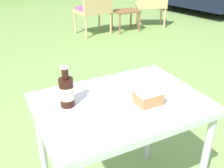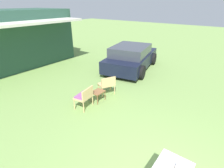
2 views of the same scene
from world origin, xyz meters
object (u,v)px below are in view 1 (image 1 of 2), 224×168
(patio_table, at_px, (121,116))
(garden_side_table, at_px, (126,13))
(wicker_chair_cushioned, at_px, (94,8))
(cake_on_plate, at_px, (147,99))
(cola_bottle_near, at_px, (67,91))
(wicker_chair_plain, at_px, (151,3))

(patio_table, bearing_deg, garden_side_table, 60.11)
(wicker_chair_cushioned, relative_size, cake_on_plate, 3.88)
(patio_table, relative_size, cake_on_plate, 4.14)
(patio_table, bearing_deg, cola_bottle_near, 162.47)
(wicker_chair_cushioned, xyz_separation_m, wicker_chair_plain, (1.24, -0.01, -0.00))
(cola_bottle_near, bearing_deg, garden_side_table, 56.45)
(wicker_chair_cushioned, bearing_deg, wicker_chair_plain, 170.04)
(garden_side_table, height_order, cola_bottle_near, cola_bottle_near)
(wicker_chair_plain, relative_size, patio_table, 0.94)
(patio_table, distance_m, cake_on_plate, 0.18)
(wicker_chair_plain, xyz_separation_m, cake_on_plate, (-2.49, -3.57, 0.31))
(garden_side_table, xyz_separation_m, cola_bottle_near, (-2.23, -3.36, 0.48))
(wicker_chair_plain, height_order, patio_table, wicker_chair_plain)
(garden_side_table, height_order, patio_table, patio_table)
(cola_bottle_near, bearing_deg, wicker_chair_cushioned, 64.98)
(wicker_chair_plain, xyz_separation_m, cola_bottle_near, (-2.83, -3.40, 0.35))
(wicker_chair_cushioned, relative_size, garden_side_table, 1.62)
(patio_table, xyz_separation_m, cola_bottle_near, (-0.25, 0.08, 0.17))
(wicker_chair_cushioned, distance_m, cake_on_plate, 3.81)
(wicker_chair_plain, bearing_deg, cake_on_plate, 80.88)
(wicker_chair_plain, height_order, cola_bottle_near, cola_bottle_near)
(wicker_chair_cushioned, height_order, cola_bottle_near, cola_bottle_near)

